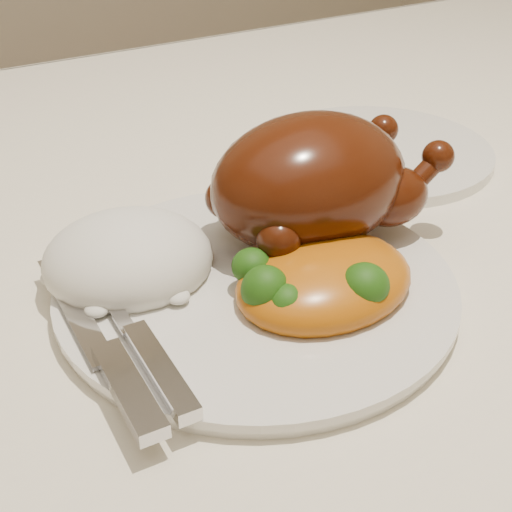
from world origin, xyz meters
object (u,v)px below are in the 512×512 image
side_plate (376,151)px  roast_chicken (315,180)px  dining_table (216,329)px  dinner_plate (256,288)px

side_plate → roast_chicken: (-0.15, -0.11, 0.05)m
dining_table → side_plate: (0.20, 0.04, 0.11)m
side_plate → roast_chicken: 0.20m
dinner_plate → roast_chicken: roast_chicken is taller
roast_chicken → side_plate: bearing=34.8°
roast_chicken → dining_table: bearing=125.9°
dining_table → roast_chicken: size_ratio=8.61×
dining_table → dinner_plate: size_ratio=5.88×
side_plate → dining_table: bearing=-168.2°
dinner_plate → side_plate: bearing=32.4°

